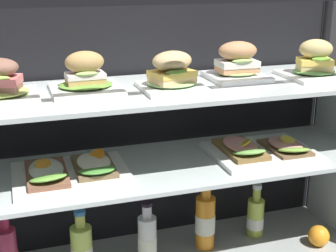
% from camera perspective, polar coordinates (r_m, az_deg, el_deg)
% --- Properties ---
extents(case_frame, '(1.42, 0.45, 0.95)m').
position_cam_1_polar(case_frame, '(1.67, -1.47, 0.83)').
color(case_frame, black).
rests_on(case_frame, ground).
extents(riser_lower_tier, '(1.36, 0.39, 0.35)m').
position_cam_1_polar(riser_lower_tier, '(1.66, 0.00, -10.32)').
color(riser_lower_tier, silver).
rests_on(riser_lower_tier, case_base_deck).
extents(shelf_lower_glass, '(1.37, 0.40, 0.01)m').
position_cam_1_polar(shelf_lower_glass, '(1.59, 0.00, -4.53)').
color(shelf_lower_glass, silver).
rests_on(shelf_lower_glass, riser_lower_tier).
extents(riser_upper_tier, '(1.36, 0.39, 0.24)m').
position_cam_1_polar(riser_upper_tier, '(1.54, 0.00, -0.23)').
color(riser_upper_tier, silver).
rests_on(riser_upper_tier, shelf_lower_glass).
extents(shelf_upper_glass, '(1.37, 0.40, 0.01)m').
position_cam_1_polar(shelf_upper_glass, '(1.51, 0.00, 4.30)').
color(shelf_upper_glass, silver).
rests_on(shelf_upper_glass, riser_upper_tier).
extents(plated_roll_sandwich_near_left_corner, '(0.20, 0.20, 0.12)m').
position_cam_1_polar(plated_roll_sandwich_near_left_corner, '(1.46, -9.49, 5.47)').
color(plated_roll_sandwich_near_left_corner, white).
rests_on(plated_roll_sandwich_near_left_corner, shelf_upper_glass).
extents(plated_roll_sandwich_far_right, '(0.18, 0.18, 0.12)m').
position_cam_1_polar(plated_roll_sandwich_far_right, '(1.46, 0.43, 5.94)').
color(plated_roll_sandwich_far_right, white).
rests_on(plated_roll_sandwich_far_right, shelf_upper_glass).
extents(plated_roll_sandwich_mid_left, '(0.18, 0.18, 0.12)m').
position_cam_1_polar(plated_roll_sandwich_mid_left, '(1.61, 7.96, 7.03)').
color(plated_roll_sandwich_mid_left, white).
rests_on(plated_roll_sandwich_mid_left, shelf_upper_glass).
extents(plated_roll_sandwich_far_left, '(0.19, 0.19, 0.13)m').
position_cam_1_polar(plated_roll_sandwich_far_left, '(1.70, 16.53, 6.88)').
color(plated_roll_sandwich_far_left, white).
rests_on(plated_roll_sandwich_far_left, shelf_upper_glass).
extents(open_sandwich_tray_near_left_corner, '(0.34, 0.27, 0.06)m').
position_cam_1_polar(open_sandwich_tray_near_left_corner, '(1.50, -11.14, -5.18)').
color(open_sandwich_tray_near_left_corner, white).
rests_on(open_sandwich_tray_near_left_corner, shelf_lower_glass).
extents(open_sandwich_tray_right_of_center, '(0.34, 0.27, 0.07)m').
position_cam_1_polar(open_sandwich_tray_right_of_center, '(1.67, 10.66, -2.70)').
color(open_sandwich_tray_right_of_center, white).
rests_on(open_sandwich_tray_right_of_center, shelf_lower_glass).
extents(juice_bottle_back_center, '(0.07, 0.07, 0.21)m').
position_cam_1_polar(juice_bottle_back_center, '(1.71, -9.91, -13.54)').
color(juice_bottle_back_center, '#BBD756').
rests_on(juice_bottle_back_center, case_base_deck).
extents(juice_bottle_front_left_end, '(0.06, 0.06, 0.22)m').
position_cam_1_polar(juice_bottle_front_left_end, '(1.73, -2.40, -12.80)').
color(juice_bottle_front_left_end, white).
rests_on(juice_bottle_front_left_end, case_base_deck).
extents(juice_bottle_near_post, '(0.07, 0.07, 0.25)m').
position_cam_1_polar(juice_bottle_near_post, '(1.79, 4.30, -10.85)').
color(juice_bottle_near_post, orange).
rests_on(juice_bottle_near_post, case_base_deck).
extents(juice_bottle_tucked_behind, '(0.06, 0.06, 0.21)m').
position_cam_1_polar(juice_bottle_tucked_behind, '(1.90, 10.03, -10.23)').
color(juice_bottle_tucked_behind, '#B4C74A').
rests_on(juice_bottle_tucked_behind, case_base_deck).
extents(orange_fruit_beside_bottles, '(0.08, 0.08, 0.08)m').
position_cam_1_polar(orange_fruit_beside_bottles, '(1.90, 16.96, -12.01)').
color(orange_fruit_beside_bottles, orange).
rests_on(orange_fruit_beside_bottles, case_base_deck).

